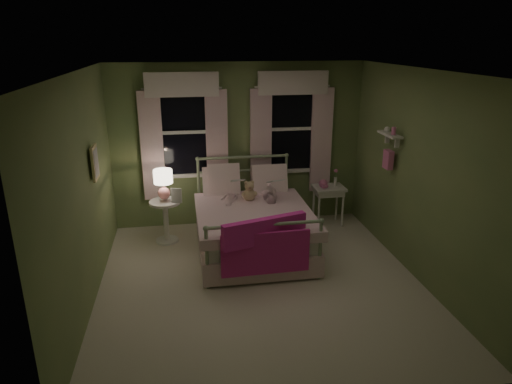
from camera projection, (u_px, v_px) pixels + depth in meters
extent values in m
plane|color=silver|center=(261.00, 283.00, 5.76)|extent=(4.20, 4.20, 0.00)
plane|color=white|center=(262.00, 71.00, 4.92)|extent=(4.20, 4.20, 0.00)
plane|color=#7D9056|center=(238.00, 146.00, 7.30)|extent=(4.00, 0.00, 4.00)
plane|color=#7D9056|center=(310.00, 271.00, 3.38)|extent=(4.00, 0.00, 4.00)
plane|color=#7D9056|center=(83.00, 194.00, 5.03)|extent=(0.00, 4.20, 4.20)
plane|color=#7D9056|center=(420.00, 177.00, 5.65)|extent=(0.00, 4.20, 4.20)
cube|color=white|center=(252.00, 223.00, 6.53)|extent=(1.44, 1.94, 0.26)
cube|color=white|center=(252.00, 238.00, 6.61)|extent=(1.54, 2.02, 0.30)
cube|color=white|center=(254.00, 215.00, 6.33)|extent=(1.58, 1.75, 0.14)
cylinder|color=#9EB793|center=(204.00, 234.00, 6.46)|extent=(0.04, 1.90, 0.04)
cylinder|color=#9EB793|center=(299.00, 228.00, 6.68)|extent=(0.04, 1.90, 0.04)
cylinder|color=#9EB793|center=(199.00, 194.00, 7.28)|extent=(0.04, 0.04, 1.15)
cylinder|color=#9EB793|center=(286.00, 189.00, 7.50)|extent=(0.04, 0.04, 1.15)
sphere|color=#9EB793|center=(198.00, 159.00, 7.09)|extent=(0.07, 0.07, 0.07)
sphere|color=#9EB793|center=(287.00, 155.00, 7.31)|extent=(0.07, 0.07, 0.07)
cylinder|color=#9EB793|center=(243.00, 157.00, 7.20)|extent=(1.42, 0.04, 0.04)
cylinder|color=#9EB793|center=(243.00, 170.00, 7.27)|extent=(1.38, 0.03, 0.03)
cylinder|color=#9EB793|center=(207.00, 259.00, 5.52)|extent=(0.04, 0.04, 0.80)
cylinder|color=#9EB793|center=(320.00, 250.00, 5.74)|extent=(0.04, 0.04, 0.80)
sphere|color=#9EB793|center=(206.00, 229.00, 5.39)|extent=(0.07, 0.07, 0.07)
sphere|color=#9EB793|center=(321.00, 221.00, 5.61)|extent=(0.07, 0.07, 0.07)
cylinder|color=#9EB793|center=(265.00, 225.00, 5.50)|extent=(1.42, 0.04, 0.04)
cube|color=white|center=(221.00, 185.00, 7.00)|extent=(0.55, 0.32, 0.57)
cube|color=white|center=(269.00, 182.00, 7.12)|extent=(0.55, 0.32, 0.57)
cube|color=white|center=(224.00, 179.00, 6.99)|extent=(0.48, 0.30, 0.51)
cube|color=#E02B9F|center=(265.00, 231.00, 5.53)|extent=(1.08, 0.40, 0.32)
cube|color=#D0288B|center=(266.00, 253.00, 5.55)|extent=(1.10, 0.07, 0.55)
imported|color=#F7D1DD|center=(229.00, 181.00, 6.74)|extent=(0.29, 0.22, 0.73)
imported|color=#F7D1DD|center=(266.00, 177.00, 6.82)|extent=(0.38, 0.30, 0.77)
imported|color=beige|center=(231.00, 184.00, 6.50)|extent=(0.20, 0.12, 0.26)
imported|color=beige|center=(269.00, 185.00, 6.60)|extent=(0.21, 0.15, 0.26)
sphere|color=tan|center=(249.00, 195.00, 6.70)|extent=(0.19, 0.19, 0.19)
sphere|color=tan|center=(249.00, 186.00, 6.64)|extent=(0.14, 0.14, 0.14)
sphere|color=tan|center=(246.00, 183.00, 6.62)|extent=(0.05, 0.05, 0.05)
sphere|color=tan|center=(252.00, 182.00, 6.63)|extent=(0.05, 0.05, 0.05)
sphere|color=tan|center=(244.00, 194.00, 6.66)|extent=(0.07, 0.07, 0.07)
sphere|color=tan|center=(255.00, 194.00, 6.68)|extent=(0.07, 0.07, 0.07)
sphere|color=#8C6B51|center=(250.00, 188.00, 6.59)|extent=(0.05, 0.05, 0.05)
cylinder|color=white|center=(165.00, 202.00, 6.74)|extent=(0.46, 0.46, 0.04)
cylinder|color=white|center=(166.00, 222.00, 6.84)|extent=(0.08, 0.08, 0.60)
cylinder|color=white|center=(167.00, 240.00, 6.94)|extent=(0.34, 0.34, 0.03)
sphere|color=pink|center=(164.00, 193.00, 6.70)|extent=(0.18, 0.18, 0.18)
cylinder|color=pink|center=(164.00, 186.00, 6.66)|extent=(0.03, 0.03, 0.11)
cylinder|color=#FFEAC6|center=(163.00, 176.00, 6.62)|extent=(0.27, 0.27, 0.20)
imported|color=beige|center=(171.00, 202.00, 6.68)|extent=(0.23, 0.27, 0.02)
cube|color=white|center=(329.00, 188.00, 7.39)|extent=(0.50, 0.40, 0.04)
cube|color=white|center=(329.00, 192.00, 7.41)|extent=(0.44, 0.34, 0.08)
cylinder|color=white|center=(319.00, 210.00, 7.32)|extent=(0.04, 0.04, 0.60)
cylinder|color=white|center=(343.00, 209.00, 7.38)|extent=(0.04, 0.04, 0.60)
cylinder|color=white|center=(314.00, 204.00, 7.60)|extent=(0.04, 0.04, 0.60)
cylinder|color=white|center=(337.00, 203.00, 7.66)|extent=(0.04, 0.04, 0.60)
sphere|color=pink|center=(323.00, 184.00, 7.35)|extent=(0.14, 0.14, 0.14)
cube|color=pink|center=(325.00, 186.00, 7.27)|extent=(0.11, 0.07, 0.04)
cylinder|color=white|center=(335.00, 181.00, 7.42)|extent=(0.05, 0.05, 0.14)
cylinder|color=#4C7F3F|center=(336.00, 175.00, 7.39)|extent=(0.01, 0.01, 0.12)
sphere|color=pink|center=(336.00, 171.00, 7.37)|extent=(0.06, 0.06, 0.06)
cube|color=black|center=(184.00, 132.00, 7.08)|extent=(0.76, 0.02, 1.35)
cube|color=white|center=(182.00, 86.00, 6.83)|extent=(0.84, 0.05, 0.06)
cube|color=white|center=(186.00, 176.00, 7.28)|extent=(0.84, 0.05, 0.06)
cube|color=white|center=(158.00, 133.00, 7.00)|extent=(0.06, 0.05, 1.40)
cube|color=white|center=(210.00, 131.00, 7.12)|extent=(0.06, 0.05, 1.40)
cube|color=white|center=(184.00, 132.00, 7.06)|extent=(0.76, 0.04, 0.05)
cube|color=white|center=(152.00, 147.00, 7.00)|extent=(0.34, 0.06, 1.70)
cube|color=silver|center=(217.00, 144.00, 7.16)|extent=(0.34, 0.06, 1.70)
cube|color=white|center=(182.00, 85.00, 6.76)|extent=(1.10, 0.08, 0.36)
cylinder|color=white|center=(182.00, 88.00, 6.82)|extent=(1.20, 0.03, 0.03)
cube|color=black|center=(291.00, 129.00, 7.34)|extent=(0.76, 0.02, 1.35)
cube|color=white|center=(292.00, 84.00, 7.09)|extent=(0.84, 0.05, 0.06)
cube|color=white|center=(290.00, 171.00, 7.55)|extent=(0.84, 0.05, 0.06)
cube|color=white|center=(267.00, 130.00, 7.26)|extent=(0.06, 0.05, 1.40)
cube|color=white|center=(315.00, 128.00, 7.38)|extent=(0.06, 0.05, 1.40)
cube|color=white|center=(291.00, 129.00, 7.32)|extent=(0.76, 0.04, 0.05)
cube|color=silver|center=(261.00, 143.00, 7.27)|extent=(0.34, 0.06, 1.70)
cube|color=white|center=(321.00, 141.00, 7.42)|extent=(0.34, 0.06, 1.70)
cube|color=white|center=(293.00, 83.00, 7.02)|extent=(1.10, 0.08, 0.36)
cylinder|color=white|center=(292.00, 87.00, 7.08)|extent=(1.20, 0.03, 0.03)
cube|color=white|center=(390.00, 135.00, 6.16)|extent=(0.15, 0.50, 0.03)
cube|color=white|center=(397.00, 143.00, 6.05)|extent=(0.06, 0.03, 0.14)
cube|color=white|center=(387.00, 138.00, 6.33)|extent=(0.06, 0.03, 0.14)
cylinder|color=pink|center=(394.00, 131.00, 6.04)|extent=(0.06, 0.06, 0.10)
sphere|color=white|center=(387.00, 129.00, 6.23)|extent=(0.08, 0.08, 0.08)
cube|color=pink|center=(388.00, 160.00, 6.27)|extent=(0.08, 0.18, 0.26)
cube|color=beige|center=(95.00, 163.00, 5.54)|extent=(0.03, 0.32, 0.42)
cube|color=silver|center=(96.00, 163.00, 5.54)|extent=(0.01, 0.25, 0.34)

